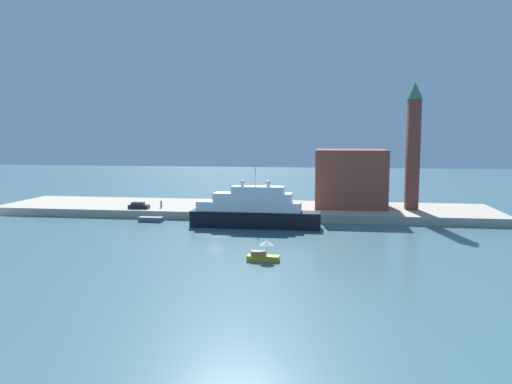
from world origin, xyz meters
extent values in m
plane|color=#3D6670|center=(0.00, 0.00, 0.00)|extent=(400.00, 400.00, 0.00)
cube|color=#ADA38E|center=(0.00, 27.03, 0.84)|extent=(110.00, 22.06, 1.68)
cube|color=black|center=(5.56, 9.56, 1.56)|extent=(24.72, 4.46, 3.13)
cube|color=white|center=(4.33, 9.56, 4.05)|extent=(19.78, 4.11, 1.83)
cube|color=white|center=(5.07, 9.56, 5.78)|extent=(14.83, 3.75, 1.64)
cube|color=white|center=(6.06, 9.56, 7.25)|extent=(9.89, 3.39, 1.30)
cylinder|color=silver|center=(5.56, 9.56, 9.75)|extent=(0.16, 0.16, 3.71)
sphere|color=white|center=(8.04, 9.56, 8.47)|extent=(1.16, 1.16, 1.16)
sphere|color=white|center=(3.09, 9.56, 8.47)|extent=(1.16, 1.16, 1.16)
cube|color=#B7991E|center=(10.56, -16.18, 0.40)|extent=(4.48, 1.54, 0.79)
cube|color=#8C6647|center=(9.89, -16.18, 1.10)|extent=(1.97, 1.23, 0.62)
cylinder|color=#B2B2B2|center=(11.01, -16.18, 1.54)|extent=(0.06, 0.06, 1.49)
cone|color=white|center=(11.01, -16.18, 2.62)|extent=(1.94, 1.94, 0.68)
cube|color=#595966|center=(-16.43, 12.72, 0.48)|extent=(4.86, 1.82, 0.97)
cube|color=brown|center=(24.08, 30.03, 8.04)|extent=(15.32, 14.72, 12.71)
cube|color=brown|center=(36.90, 26.60, 13.33)|extent=(2.59, 2.59, 23.29)
cone|color=#387A5B|center=(36.90, 26.60, 26.78)|extent=(3.36, 3.36, 3.60)
cube|color=black|center=(-21.47, 19.03, 2.09)|extent=(4.41, 1.88, 0.82)
cube|color=#262D33|center=(-21.69, 19.03, 2.79)|extent=(2.64, 1.69, 0.57)
cylinder|color=#334C8C|center=(-17.02, 20.73, 2.42)|extent=(0.36, 0.36, 1.47)
sphere|color=tan|center=(-17.02, 20.73, 3.27)|extent=(0.24, 0.24, 0.24)
cylinder|color=black|center=(2.12, 17.13, 2.08)|extent=(0.43, 0.43, 0.80)
camera|label=1|loc=(19.63, -83.64, 17.18)|focal=35.11mm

